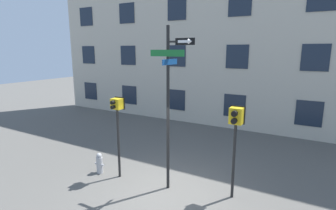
% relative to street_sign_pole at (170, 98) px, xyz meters
% --- Properties ---
extents(ground_plane, '(60.00, 60.00, 0.00)m').
position_rel_street_sign_pole_xyz_m(ground_plane, '(-0.02, -0.25, -2.77)').
color(ground_plane, '#595651').
extents(building_facade, '(24.00, 0.63, 12.57)m').
position_rel_street_sign_pole_xyz_m(building_facade, '(-0.02, 7.28, 3.51)').
color(building_facade, beige).
rests_on(building_facade, ground_plane).
extents(street_sign_pole, '(1.32, 0.81, 4.75)m').
position_rel_street_sign_pole_xyz_m(street_sign_pole, '(0.00, 0.00, 0.00)').
color(street_sign_pole, black).
rests_on(street_sign_pole, ground_plane).
extents(pedestrian_signal_left, '(0.39, 0.40, 2.65)m').
position_rel_street_sign_pole_xyz_m(pedestrian_signal_left, '(-1.80, -0.16, -0.71)').
color(pedestrian_signal_left, black).
rests_on(pedestrian_signal_left, ground_plane).
extents(pedestrian_signal_right, '(0.40, 0.40, 2.63)m').
position_rel_street_sign_pole_xyz_m(pedestrian_signal_right, '(1.78, 0.44, -0.68)').
color(pedestrian_signal_right, black).
rests_on(pedestrian_signal_right, ground_plane).
extents(fire_hydrant, '(0.37, 0.21, 0.70)m').
position_rel_street_sign_pole_xyz_m(fire_hydrant, '(-2.56, -0.27, -2.43)').
color(fire_hydrant, '#A5A5A8').
rests_on(fire_hydrant, ground_plane).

